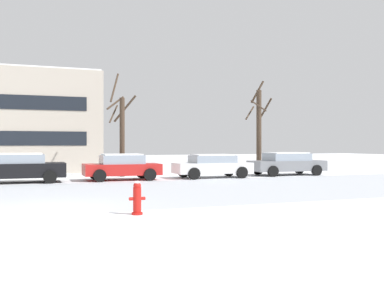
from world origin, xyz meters
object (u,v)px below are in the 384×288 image
at_px(parked_car_black, 19,168).
at_px(parked_car_gray, 287,163).
at_px(parked_car_red, 122,167).
at_px(fire_hydrant, 137,198).
at_px(parked_car_white, 212,166).

height_order(parked_car_black, parked_car_gray, parked_car_black).
xyz_separation_m(parked_car_black, parked_car_gray, (15.22, -0.01, -0.03)).
relative_size(parked_car_black, parked_car_red, 1.11).
height_order(fire_hydrant, parked_car_red, parked_car_red).
bearing_deg(parked_car_white, fire_hydrant, -122.08).
relative_size(parked_car_red, parked_car_white, 0.92).
relative_size(fire_hydrant, parked_car_white, 0.21).
distance_m(parked_car_black, parked_car_red, 5.08).
relative_size(fire_hydrant, parked_car_black, 0.21).
bearing_deg(parked_car_white, parked_car_red, 177.48).
xyz_separation_m(fire_hydrant, parked_car_black, (-2.98, 11.79, 0.29)).
bearing_deg(parked_car_red, parked_car_white, -2.52).
distance_m(fire_hydrant, parked_car_black, 12.17).
height_order(parked_car_red, parked_car_white, parked_car_red).
xyz_separation_m(parked_car_red, parked_car_gray, (10.15, 0.12, 0.01)).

